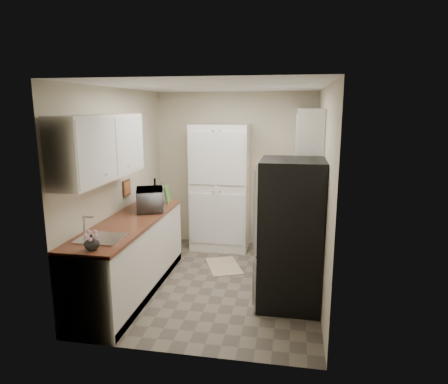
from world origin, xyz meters
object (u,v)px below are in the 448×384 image
at_px(refrigerator, 291,234).
at_px(toaster_oven, 300,191).
at_px(electric_range, 293,242).
at_px(wine_bottle, 155,192).
at_px(microwave, 150,200).
at_px(pantry_cabinet, 220,188).

height_order(refrigerator, toaster_oven, refrigerator).
relative_size(electric_range, wine_bottle, 3.37).
bearing_deg(microwave, pantry_cabinet, -50.87).
height_order(electric_range, wine_bottle, wine_bottle).
distance_m(pantry_cabinet, refrigerator, 2.07).
bearing_deg(pantry_cabinet, electric_range, -38.22).
relative_size(electric_range, refrigerator, 0.66).
height_order(electric_range, microwave, microwave).
height_order(pantry_cabinet, refrigerator, pantry_cabinet).
relative_size(electric_range, microwave, 2.22).
bearing_deg(wine_bottle, refrigerator, -23.22).
bearing_deg(refrigerator, pantry_cabinet, 123.46).
bearing_deg(toaster_oven, microwave, -170.63).
height_order(electric_range, refrigerator, refrigerator).
bearing_deg(electric_range, wine_bottle, 179.62).
xyz_separation_m(pantry_cabinet, toaster_oven, (1.25, -0.07, 0.01)).
distance_m(electric_range, microwave, 2.00).
height_order(pantry_cabinet, wine_bottle, pantry_cabinet).
bearing_deg(pantry_cabinet, refrigerator, -56.54).
xyz_separation_m(wine_bottle, toaster_oven, (2.00, 0.84, -0.07)).
relative_size(pantry_cabinet, refrigerator, 1.18).
distance_m(pantry_cabinet, electric_range, 1.58).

